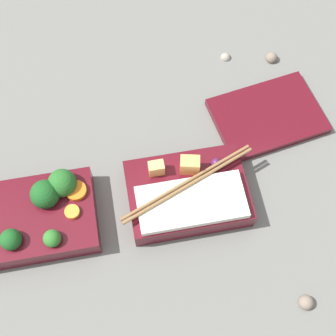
% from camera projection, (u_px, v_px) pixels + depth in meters
% --- Properties ---
extents(ground_plane, '(3.00, 3.00, 0.00)m').
position_uv_depth(ground_plane, '(118.00, 210.00, 0.73)').
color(ground_plane, slate).
extents(bento_tray_vegetable, '(0.18, 0.13, 0.07)m').
position_uv_depth(bento_tray_vegetable, '(38.00, 217.00, 0.70)').
color(bento_tray_vegetable, '#510F19').
rests_on(bento_tray_vegetable, ground_plane).
extents(bento_tray_rice, '(0.22, 0.13, 0.07)m').
position_uv_depth(bento_tray_rice, '(188.00, 193.00, 0.72)').
color(bento_tray_rice, '#510F19').
rests_on(bento_tray_rice, ground_plane).
extents(bento_lid, '(0.20, 0.15, 0.01)m').
position_uv_depth(bento_lid, '(267.00, 116.00, 0.80)').
color(bento_lid, '#510F19').
rests_on(bento_lid, ground_plane).
extents(pebble_0, '(0.02, 0.02, 0.02)m').
position_uv_depth(pebble_0, '(272.00, 58.00, 0.86)').
color(pebble_0, '#7A6B5B').
rests_on(pebble_0, ground_plane).
extents(pebble_1, '(0.02, 0.02, 0.02)m').
position_uv_depth(pebble_1, '(226.00, 56.00, 0.86)').
color(pebble_1, gray).
rests_on(pebble_1, ground_plane).
extents(pebble_2, '(0.02, 0.02, 0.02)m').
position_uv_depth(pebble_2, '(306.00, 302.00, 0.67)').
color(pebble_2, '#7A6B5B').
rests_on(pebble_2, ground_plane).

